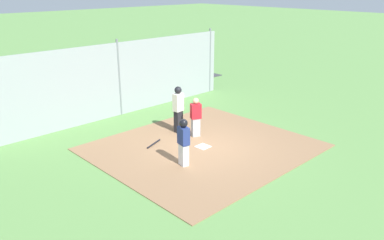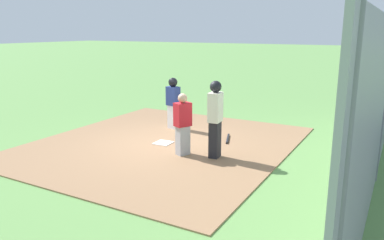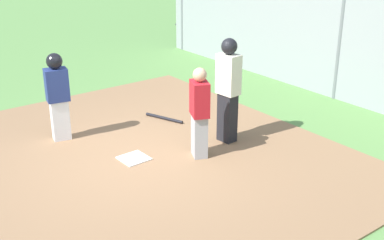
{
  "view_description": "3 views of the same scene",
  "coord_description": "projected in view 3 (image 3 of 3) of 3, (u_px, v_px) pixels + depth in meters",
  "views": [
    {
      "loc": [
        9.19,
        9.04,
        5.62
      ],
      "look_at": [
        0.02,
        -0.55,
        0.91
      ],
      "focal_mm": 36.56,
      "sensor_mm": 36.0,
      "label": 1
    },
    {
      "loc": [
        -8.19,
        -5.45,
        3.02
      ],
      "look_at": [
        0.13,
        -0.82,
        0.74
      ],
      "focal_mm": 35.58,
      "sensor_mm": 36.0,
      "label": 2
    },
    {
      "loc": [
        -6.49,
        3.72,
        3.68
      ],
      "look_at": [
        -0.35,
        -0.93,
        0.6
      ],
      "focal_mm": 46.93,
      "sensor_mm": 36.0,
      "label": 3
    }
  ],
  "objects": [
    {
      "name": "parked_car_green",
      "position": [
        264.0,
        12.0,
        18.08
      ],
      "size": [
        4.33,
        2.16,
        1.28
      ],
      "rotation": [
        0.0,
        0.0,
        0.09
      ],
      "color": "#235B38",
      "rests_on": "parking_lot"
    },
    {
      "name": "umpire",
      "position": [
        228.0,
        88.0,
        8.58
      ],
      "size": [
        0.4,
        0.29,
        1.84
      ],
      "rotation": [
        0.0,
        0.0,
        1.66
      ],
      "color": "black",
      "rests_on": "dirt_infield"
    },
    {
      "name": "baseball_bat",
      "position": [
        164.0,
        118.0,
        9.86
      ],
      "size": [
        0.82,
        0.36,
        0.06
      ],
      "primitive_type": "cylinder",
      "rotation": [
        0.0,
        1.57,
        0.36
      ],
      "color": "black",
      "rests_on": "dirt_infield"
    },
    {
      "name": "dirt_infield",
      "position": [
        134.0,
        160.0,
        8.25
      ],
      "size": [
        7.2,
        6.4,
        0.03
      ],
      "primitive_type": "cube",
      "color": "#896647",
      "rests_on": "ground_plane"
    },
    {
      "name": "home_plate",
      "position": [
        134.0,
        158.0,
        8.24
      ],
      "size": [
        0.46,
        0.46,
        0.02
      ],
      "primitive_type": "cube",
      "rotation": [
        0.0,
        0.0,
        0.04
      ],
      "color": "white",
      "rests_on": "dirt_infield"
    },
    {
      "name": "ground_plane",
      "position": [
        134.0,
        161.0,
        8.25
      ],
      "size": [
        140.0,
        140.0,
        0.0
      ],
      "primitive_type": "plane",
      "color": "#5B8947"
    },
    {
      "name": "catcher",
      "position": [
        200.0,
        112.0,
        8.07
      ],
      "size": [
        0.45,
        0.4,
        1.51
      ],
      "rotation": [
        0.0,
        0.0,
        1.14
      ],
      "color": "#9E9EA3",
      "rests_on": "dirt_infield"
    },
    {
      "name": "runner",
      "position": [
        57.0,
        92.0,
        8.68
      ],
      "size": [
        0.33,
        0.42,
        1.57
      ],
      "rotation": [
        0.0,
        0.0,
        2.94
      ],
      "color": "silver",
      "rests_on": "dirt_infield"
    },
    {
      "name": "backstop_fence",
      "position": [
        342.0,
        26.0,
        10.56
      ],
      "size": [
        12.0,
        0.1,
        3.35
      ],
      "color": "#93999E",
      "rests_on": "ground_plane"
    }
  ]
}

